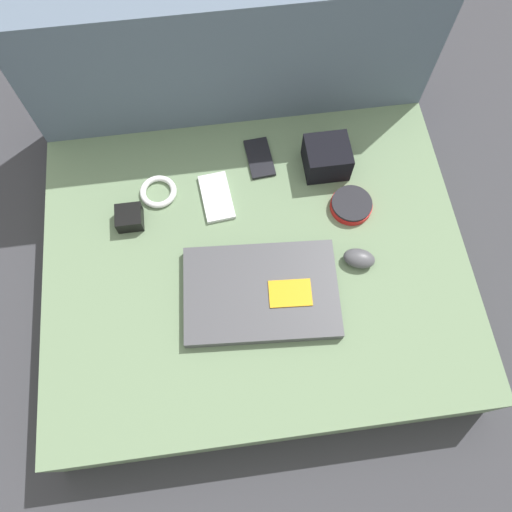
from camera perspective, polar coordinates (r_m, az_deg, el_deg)
ground_plane at (r=1.25m, az=0.00°, el=-3.08°), size 8.00×8.00×0.00m
couch_seat at (r=1.18m, az=0.00°, el=-1.82°), size 0.94×0.75×0.15m
couch_backrest at (r=1.30m, az=-2.95°, el=20.97°), size 0.94×0.20×0.49m
laptop at (r=1.07m, az=0.79°, el=-4.14°), size 0.34×0.24×0.03m
computer_mouse at (r=1.11m, az=11.70°, el=-0.27°), size 0.08×0.07×0.03m
speaker_puck at (r=1.18m, az=10.84°, el=5.75°), size 0.10×0.10×0.02m
phone_silver at (r=1.18m, az=-4.53°, el=6.74°), size 0.08×0.13×0.01m
phone_black at (r=1.23m, az=0.40°, el=11.14°), size 0.07×0.11×0.01m
camera_pouch at (r=1.20m, az=8.08°, el=11.08°), size 0.10×0.09×0.07m
charger_brick at (r=1.17m, az=-14.27°, el=4.27°), size 0.06×0.06×0.04m
cable_coil at (r=1.20m, az=-11.11°, el=7.23°), size 0.09×0.09×0.01m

